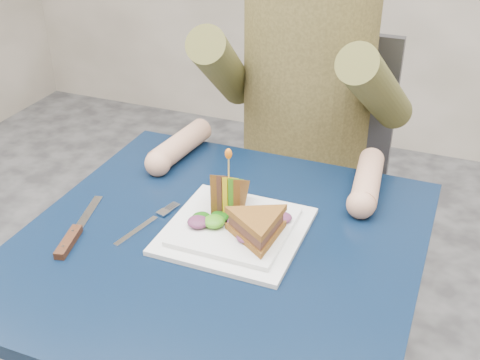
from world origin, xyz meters
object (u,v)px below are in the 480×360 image
at_px(knife, 72,236).
at_px(diner, 307,58).
at_px(sandwich_upright, 229,195).
at_px(plate, 235,229).
at_px(chair, 311,168).
at_px(fork, 146,224).
at_px(sandwich_flat, 258,226).
at_px(table, 220,273).

bearing_deg(knife, diner, 68.37).
bearing_deg(sandwich_upright, knife, -144.47).
height_order(plate, knife, plate).
bearing_deg(plate, knife, -154.59).
relative_size(sandwich_upright, knife, 0.62).
relative_size(plate, knife, 1.19).
relative_size(chair, fork, 5.24).
bearing_deg(diner, sandwich_flat, -82.27).
bearing_deg(diner, fork, -105.15).
bearing_deg(chair, knife, -108.72).
bearing_deg(fork, diner, 74.85).
height_order(diner, plate, diner).
distance_m(sandwich_flat, knife, 0.36).
relative_size(table, fork, 4.23).
xyz_separation_m(table, sandwich_flat, (0.08, 0.01, 0.12)).
bearing_deg(sandwich_upright, diner, 88.63).
xyz_separation_m(table, fork, (-0.15, -0.01, 0.08)).
bearing_deg(knife, sandwich_flat, 17.92).
distance_m(chair, sandwich_flat, 0.71).
distance_m(plate, sandwich_upright, 0.07).
distance_m(table, diner, 0.62).
relative_size(diner, sandwich_upright, 5.45).
xyz_separation_m(table, sandwich_upright, (-0.01, 0.08, 0.13)).
bearing_deg(fork, chair, 77.25).
height_order(fork, knife, knife).
height_order(diner, fork, diner).
bearing_deg(chair, sandwich_flat, -83.56).
height_order(table, chair, chair).
xyz_separation_m(diner, fork, (-0.15, -0.57, -0.18)).
distance_m(table, sandwich_flat, 0.15).
height_order(chair, sandwich_upright, chair).
relative_size(chair, diner, 1.25).
xyz_separation_m(diner, sandwich_flat, (0.08, -0.55, -0.14)).
bearing_deg(plate, sandwich_flat, -24.44).
xyz_separation_m(sandwich_flat, fork, (-0.23, -0.02, -0.04)).
distance_m(fork, knife, 0.14).
bearing_deg(sandwich_flat, table, -173.49).
height_order(sandwich_flat, knife, sandwich_flat).
distance_m(chair, fork, 0.72).
height_order(plate, sandwich_upright, sandwich_upright).
relative_size(sandwich_flat, sandwich_upright, 1.39).
bearing_deg(table, sandwich_flat, 6.51).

